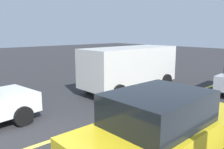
{
  "coord_description": "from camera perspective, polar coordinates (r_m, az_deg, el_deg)",
  "views": [
    {
      "loc": [
        -2.43,
        -5.48,
        2.96
      ],
      "look_at": [
        3.41,
        1.02,
        1.33
      ],
      "focal_mm": 36.67,
      "sensor_mm": 36.0,
      "label": 1
    }
  ],
  "objects": [
    {
      "name": "lane_marking_centre",
      "position": [
        8.26,
        2.7,
        -10.37
      ],
      "size": [
        28.0,
        0.16,
        0.01
      ],
      "primitive_type": "cube",
      "color": "#E0D14C"
    },
    {
      "name": "ground_plane",
      "position": [
        6.69,
        -16.74,
        -16.17
      ],
      "size": [
        80.0,
        80.0,
        0.0
      ],
      "primitive_type": "plane",
      "color": "#2D2D30"
    },
    {
      "name": "white_van",
      "position": [
        11.55,
        4.39,
        2.13
      ],
      "size": [
        5.24,
        2.34,
        2.2
      ],
      "color": "silver",
      "rests_on": "ground_plane"
    },
    {
      "name": "car_yellow_crossing",
      "position": [
        5.36,
        12.36,
        -12.88
      ],
      "size": [
        4.6,
        2.16,
        1.7
      ],
      "color": "gold",
      "rests_on": "ground_plane"
    }
  ]
}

